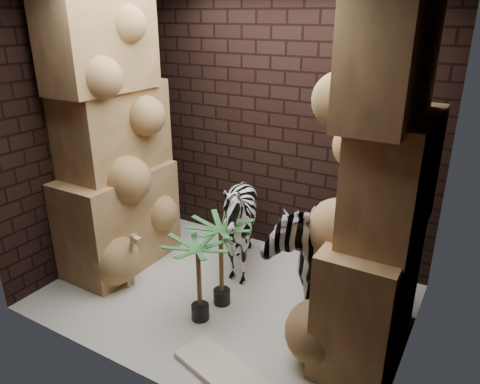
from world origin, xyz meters
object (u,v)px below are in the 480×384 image
Objects in this scene: zebra_right at (309,236)px; palm_back at (199,280)px; zebra_left at (239,229)px; giraffe_toy at (123,255)px; palm_front at (221,263)px.

palm_back is (-0.77, -0.70, -0.34)m from zebra_right.
zebra_left is 0.89m from palm_back.
giraffe_toy is (-1.81, -0.62, -0.42)m from zebra_right.
zebra_left is 1.43× the size of palm_back.
giraffe_toy is at bearing -168.22° from palm_front.
palm_front is (-0.73, -0.39, -0.31)m from zebra_right.
zebra_right is at bearing 42.34° from palm_back.
giraffe_toy is at bearing 175.26° from palm_back.
giraffe_toy is 0.83× the size of palm_back.
giraffe_toy is at bearing -122.83° from zebra_left.
zebra_left is at bearing 96.11° from palm_back.
palm_front is at bearing -59.15° from zebra_left.
zebra_right is 1.68× the size of palm_front.
zebra_right is at bearing 26.74° from giraffe_toy.
palm_front is 0.32m from palm_back.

